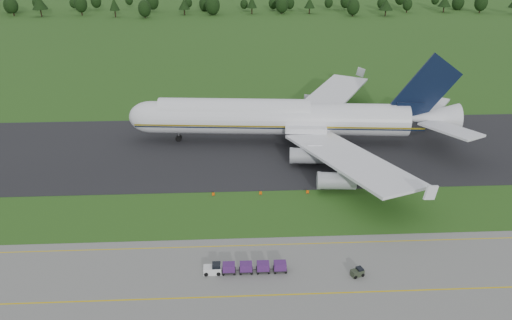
{
  "coord_description": "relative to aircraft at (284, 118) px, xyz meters",
  "views": [
    {
      "loc": [
        -0.71,
        -76.14,
        46.02
      ],
      "look_at": [
        3.19,
        2.0,
        9.44
      ],
      "focal_mm": 35.0,
      "sensor_mm": 36.0,
      "label": 1
    }
  ],
  "objects": [
    {
      "name": "ground",
      "position": [
        -11.26,
        -31.74,
        -6.15
      ],
      "size": [
        600.0,
        600.0,
        0.0
      ],
      "primitive_type": "plane",
      "color": "#244D17",
      "rests_on": "ground"
    },
    {
      "name": "taxiway",
      "position": [
        -11.26,
        -3.74,
        -6.11
      ],
      "size": [
        300.0,
        40.0,
        0.08
      ],
      "primitive_type": "cube",
      "color": "black",
      "rests_on": "ground"
    },
    {
      "name": "tree_line",
      "position": [
        15.04,
        188.55,
        -0.01
      ],
      "size": [
        523.45,
        21.63,
        11.62
      ],
      "color": "black",
      "rests_on": "ground"
    },
    {
      "name": "aircraft",
      "position": [
        0.0,
        0.0,
        0.0
      ],
      "size": [
        76.78,
        74.49,
        21.53
      ],
      "color": "white",
      "rests_on": "ground"
    },
    {
      "name": "baggage_train",
      "position": [
        -10.76,
        -48.45,
        -5.29
      ],
      "size": [
        12.23,
        1.56,
        1.5
      ],
      "color": "silver",
      "rests_on": "apron"
    },
    {
      "name": "utility_cart",
      "position": [
        5.64,
        -50.1,
        -5.6
      ],
      "size": [
        2.07,
        1.65,
        0.99
      ],
      "color": "#2B3324",
      "rests_on": "apron"
    },
    {
      "name": "edge_markers",
      "position": [
        -6.95,
        -25.03,
        -5.87
      ],
      "size": [
        18.45,
        0.3,
        0.6
      ],
      "color": "#ED4F07",
      "rests_on": "ground"
    }
  ]
}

